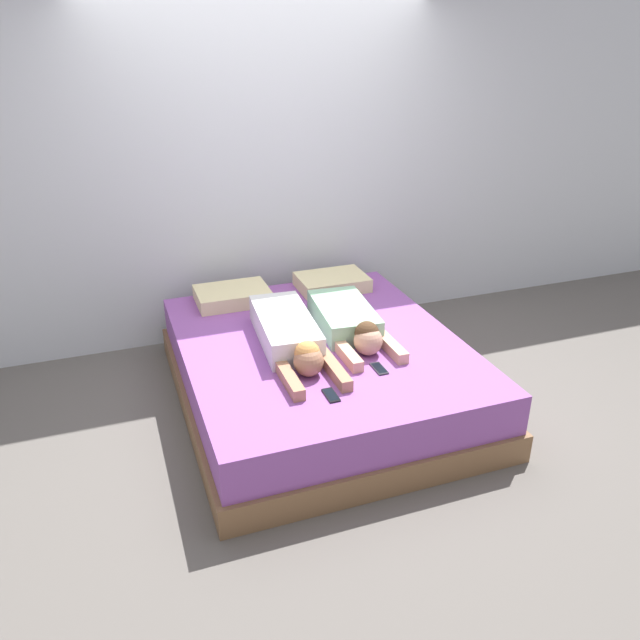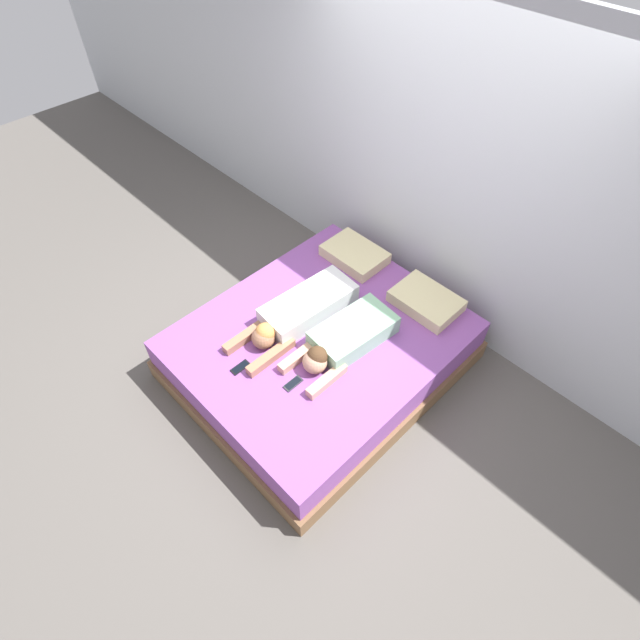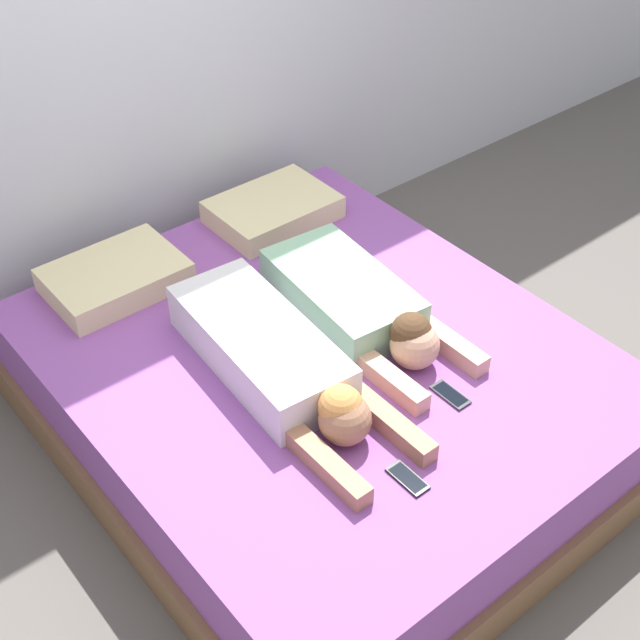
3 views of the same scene
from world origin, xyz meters
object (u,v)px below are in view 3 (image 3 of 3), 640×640
person_left (278,362)px  cell_phone_left (408,479)px  bed (320,394)px  cell_phone_right (450,395)px  person_right (360,306)px  pillow_head_left (115,277)px  pillow_head_right (273,209)px

person_left → cell_phone_left: size_ratio=7.74×
bed → cell_phone_right: cell_phone_right is taller
person_right → cell_phone_left: person_right is taller
person_left → cell_phone_left: bearing=-86.3°
bed → pillow_head_left: bearing=115.8°
bed → person_left: bearing=-172.7°
pillow_head_right → cell_phone_right: 1.30m
bed → cell_phone_left: 0.71m
cell_phone_right → pillow_head_right: bearing=81.6°
pillow_head_left → cell_phone_left: pillow_head_left is taller
pillow_head_left → cell_phone_left: size_ratio=3.59×
bed → pillow_head_left: (-0.39, 0.82, 0.27)m
cell_phone_left → cell_phone_right: same height
person_right → cell_phone_right: (-0.02, -0.50, -0.08)m
pillow_head_right → cell_phone_right: pillow_head_right is taller
bed → pillow_head_left: 0.95m
cell_phone_left → cell_phone_right: bearing=25.6°
pillow_head_left → cell_phone_left: 1.49m
pillow_head_left → pillow_head_right: 0.79m
cell_phone_right → person_left: bearing=133.1°
pillow_head_left → person_left: bearing=-77.7°
cell_phone_left → cell_phone_right: size_ratio=1.00×
pillow_head_left → pillow_head_right: same height
pillow_head_right → cell_phone_left: 1.57m
pillow_head_right → person_left: 1.04m
cell_phone_right → bed: bearing=113.5°
pillow_head_right → bed: bearing=-115.8°
cell_phone_left → cell_phone_right: 0.42m
pillow_head_right → person_right: (-0.17, -0.79, 0.03)m
pillow_head_left → person_right: bearing=-52.0°
cell_phone_right → pillow_head_left: bearing=115.0°
bed → pillow_head_right: pillow_head_right is taller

